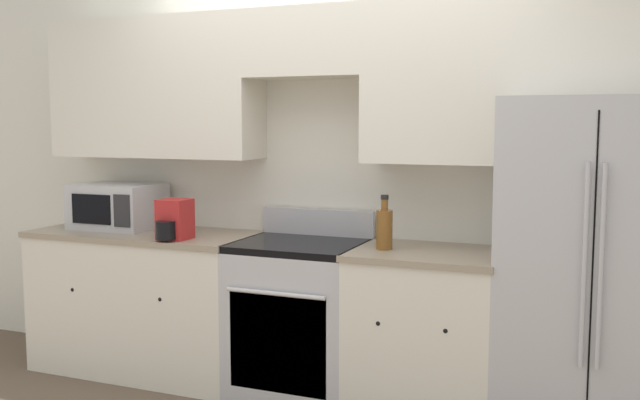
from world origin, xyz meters
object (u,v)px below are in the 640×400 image
Objects in this scene: refrigerator at (594,270)px; microwave at (118,206)px; bottle at (384,228)px; oven_range at (300,317)px.

refrigerator is 3.21× the size of microwave.
microwave is 1.85m from bottle.
refrigerator is at bearing 4.45° from bottle.
microwave is at bearing 179.57° from refrigerator.
oven_range is at bearing -178.54° from refrigerator.
refrigerator is 2.92m from microwave.
bottle is (-1.07, -0.08, 0.16)m from refrigerator.
microwave is at bearing 176.75° from bottle.
bottle reaches higher than microwave.
refrigerator reaches higher than microwave.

